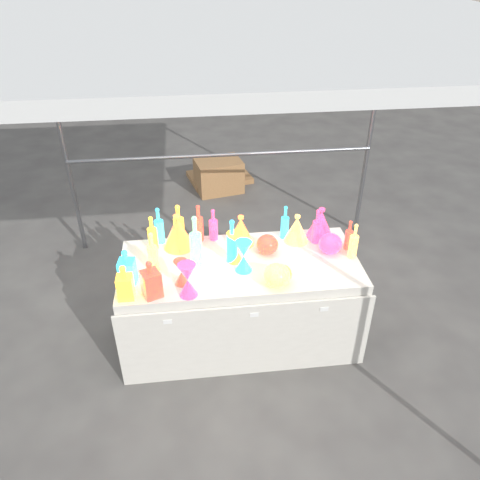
{
  "coord_description": "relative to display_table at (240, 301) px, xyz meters",
  "views": [
    {
      "loc": [
        -0.34,
        -2.84,
        2.82
      ],
      "look_at": [
        0.0,
        0.0,
        0.95
      ],
      "focal_mm": 35.0,
      "sensor_mm": 36.0,
      "label": 1
    }
  ],
  "objects": [
    {
      "name": "bottle_2",
      "position": [
        -0.29,
        0.36,
        0.53
      ],
      "size": [
        0.08,
        0.08,
        0.32
      ],
      "primitive_type": null,
      "rotation": [
        0.0,
        0.0,
        0.27
      ],
      "color": "orange",
      "rests_on": "display_table"
    },
    {
      "name": "bottle_5",
      "position": [
        -0.32,
        0.03,
        0.58
      ],
      "size": [
        0.11,
        0.11,
        0.41
      ],
      "primitive_type": null,
      "rotation": [
        0.0,
        0.0,
        0.21
      ],
      "color": "#BD2588",
      "rests_on": "display_table"
    },
    {
      "name": "bottle_1",
      "position": [
        -0.6,
        0.36,
        0.53
      ],
      "size": [
        0.09,
        0.09,
        0.31
      ],
      "primitive_type": null,
      "rotation": [
        0.0,
        0.0,
        0.32
      ],
      "color": "#1F8C19",
      "rests_on": "display_table"
    },
    {
      "name": "hourglass_5",
      "position": [
        0.01,
        -0.09,
        0.5
      ],
      "size": [
        0.15,
        0.15,
        0.25
      ],
      "primitive_type": null,
      "rotation": [
        0.0,
        0.0,
        -0.25
      ],
      "color": "#1F8C19",
      "rests_on": "display_table"
    },
    {
      "name": "bottle_11",
      "position": [
        0.86,
        -0.02,
        0.52
      ],
      "size": [
        0.07,
        0.07,
        0.29
      ],
      "primitive_type": null,
      "rotation": [
        0.0,
        0.0,
        0.09
      ],
      "color": "#168F7B",
      "rests_on": "display_table"
    },
    {
      "name": "lampshade_0",
      "position": [
        -0.45,
        0.28,
        0.52
      ],
      "size": [
        0.24,
        0.24,
        0.28
      ],
      "primitive_type": null,
      "rotation": [
        0.0,
        0.0,
        0.0
      ],
      "color": "yellow",
      "rests_on": "display_table"
    },
    {
      "name": "decanter_2",
      "position": [
        -0.81,
        -0.14,
        0.51
      ],
      "size": [
        0.12,
        0.12,
        0.27
      ],
      "primitive_type": null,
      "rotation": [
        0.0,
        0.0,
        -0.12
      ],
      "color": "#1F8C19",
      "rests_on": "display_table"
    },
    {
      "name": "lampshade_3",
      "position": [
        0.48,
        0.25,
        0.49
      ],
      "size": [
        0.23,
        0.23,
        0.23
      ],
      "primitive_type": null,
      "rotation": [
        0.0,
        0.0,
        0.18
      ],
      "color": "#168F7B",
      "rests_on": "display_table"
    },
    {
      "name": "hourglass_1",
      "position": [
        -0.39,
        -0.33,
        0.5
      ],
      "size": [
        0.16,
        0.16,
        0.25
      ],
      "primitive_type": null,
      "rotation": [
        0.0,
        0.0,
        -0.34
      ],
      "color": "blue",
      "rests_on": "display_table"
    },
    {
      "name": "bottle_7",
      "position": [
        -0.06,
        0.03,
        0.56
      ],
      "size": [
        0.1,
        0.1,
        0.36
      ],
      "primitive_type": null,
      "rotation": [
        0.0,
        0.0,
        -0.26
      ],
      "color": "#1F8C19",
      "rests_on": "display_table"
    },
    {
      "name": "ground",
      "position": [
        -0.0,
        0.01,
        -0.37
      ],
      "size": [
        80.0,
        80.0,
        0.0
      ],
      "primitive_type": "plane",
      "color": "slate",
      "rests_on": "ground"
    },
    {
      "name": "bottle_4",
      "position": [
        -0.63,
        -0.01,
        0.54
      ],
      "size": [
        0.1,
        0.1,
        0.32
      ],
      "primitive_type": null,
      "rotation": [
        0.0,
        0.0,
        0.42
      ],
      "color": "#168F7B",
      "rests_on": "display_table"
    },
    {
      "name": "display_table",
      "position": [
        0.0,
        0.0,
        0.0
      ],
      "size": [
        1.84,
        0.83,
        0.75
      ],
      "color": "silver",
      "rests_on": "ground"
    },
    {
      "name": "cardboard_box_closed",
      "position": [
        0.04,
        2.68,
        -0.17
      ],
      "size": [
        0.65,
        0.53,
        0.42
      ],
      "primitive_type": "cube",
      "rotation": [
        0.0,
        0.0,
        0.21
      ],
      "color": "#A9794C",
      "rests_on": "ground"
    },
    {
      "name": "canopy_tent",
      "position": [
        -0.0,
        0.02,
        2.01
      ],
      "size": [
        3.15,
        3.15,
        2.46
      ],
      "color": "gray",
      "rests_on": "ground"
    },
    {
      "name": "bottle_0",
      "position": [
        -0.45,
        0.36,
        0.54
      ],
      "size": [
        0.11,
        0.11,
        0.33
      ],
      "primitive_type": null,
      "rotation": [
        0.0,
        0.0,
        -0.34
      ],
      "color": "red",
      "rests_on": "display_table"
    },
    {
      "name": "globe_2",
      "position": [
        0.22,
        0.11,
        0.44
      ],
      "size": [
        0.18,
        0.18,
        0.14
      ],
      "primitive_type": null,
      "rotation": [
        0.0,
        0.0,
        -0.05
      ],
      "color": "orange",
      "rests_on": "display_table"
    },
    {
      "name": "decanter_1",
      "position": [
        -0.64,
        -0.3,
        0.52
      ],
      "size": [
        0.15,
        0.15,
        0.28
      ],
      "primitive_type": null,
      "rotation": [
        0.0,
        0.0,
        0.4
      ],
      "color": "orange",
      "rests_on": "display_table"
    },
    {
      "name": "cardboard_box_flat",
      "position": [
        0.07,
        3.0,
        -0.34
      ],
      "size": [
        0.91,
        0.74,
        0.07
      ],
      "primitive_type": "cube",
      "rotation": [
        0.0,
        0.0,
        0.23
      ],
      "color": "#A9794C",
      "rests_on": "ground"
    },
    {
      "name": "globe_3",
      "position": [
        0.7,
        0.06,
        0.45
      ],
      "size": [
        0.2,
        0.2,
        0.14
      ],
      "primitive_type": null,
      "rotation": [
        0.0,
        0.0,
        -0.09
      ],
      "color": "blue",
      "rests_on": "display_table"
    },
    {
      "name": "bottle_9",
      "position": [
        0.86,
        0.09,
        0.5
      ],
      "size": [
        0.07,
        0.07,
        0.25
      ],
      "primitive_type": null,
      "rotation": [
        0.0,
        0.0,
        -0.21
      ],
      "color": "orange",
      "rests_on": "display_table"
    },
    {
      "name": "bottle_3",
      "position": [
        -0.17,
        0.36,
        0.51
      ],
      "size": [
        0.08,
        0.08,
        0.27
      ],
      "primitive_type": null,
      "rotation": [
        0.0,
        0.0,
        -0.23
      ],
      "color": "blue",
      "rests_on": "display_table"
    },
    {
      "name": "hourglass_4",
      "position": [
        -0.04,
        0.04,
        0.5
      ],
      "size": [
        0.16,
        0.16,
        0.24
      ],
      "primitive_type": null,
      "rotation": [
        0.0,
        0.0,
        0.37
      ],
      "color": "red",
      "rests_on": "display_table"
    },
    {
      "name": "bottle_6",
      "position": [
        -0.65,
        0.28,
        0.52
      ],
      "size": [
        0.09,
        0.09,
        0.29
      ],
      "primitive_type": null,
      "rotation": [
        0.0,
        0.0,
        -0.17
      ],
      "color": "red",
      "rests_on": "display_table"
    },
    {
      "name": "globe_0",
      "position": [
        0.26,
        -0.26,
        0.44
      ],
      "size": [
        0.21,
        0.21,
        0.12
      ],
      "primitive_type": null,
      "rotation": [
        0.0,
        0.0,
        0.41
      ],
      "color": "red",
      "rests_on": "display_table"
    },
    {
      "name": "hourglass_0",
      "position": [
        -0.44,
        -0.2,
        0.47
      ],
      "size": [
        0.11,
        0.11,
        0.2
      ],
      "primitive_type": null,
      "rotation": [
        0.0,
        0.0,
        -0.11
      ],
      "color": "orange",
      "rests_on": "display_table"
    },
    {
      "name": "globe_1",
      "position": [
        0.22,
        -0.3,
        0.45
      ],
      "size": [
        0.24,
        0.24,
        0.15
      ],
      "primitive_type": null,
      "rotation": [
        0.0,
        0.0,
        -0.32
      ],
      "color": "#168F7B",
      "rests_on": "display_table"
    },
    {
      "name": "bottle_10",
      "position": [
        0.63,
        0.21,
        0.52
      ],
      "size": [
        0.08,
        0.08,
        0.3
      ],
      "primitive_type": null,
      "rotation": [
        0.0,
        0.0,
        0.33
      ],
      "color": "blue",
      "rests_on": "display_table"
    },
    {
      "name": "decanter_0",
      "position": [
        -0.81,
        -0.3,
        0.51
      ],
      "size": [
        0.11,
        0.11,
        0.26
      ],
      "primitive_type": null,
      "rotation": [
        0.0,
        0.0,
        -0.01
      ],
      "color": "red",
      "rests_on": "display_table"
    },
    {
      "name": "lampshade_2",
      "position": [
        0.69,
        0.29,
        0.51
      ],
      "size": [
        0.26,
        0.26,
        0.26
      ],
      "primitive_type": null,
      "rotation": [
        0.0,
        0.0,
        -0.21
      ],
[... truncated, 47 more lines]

